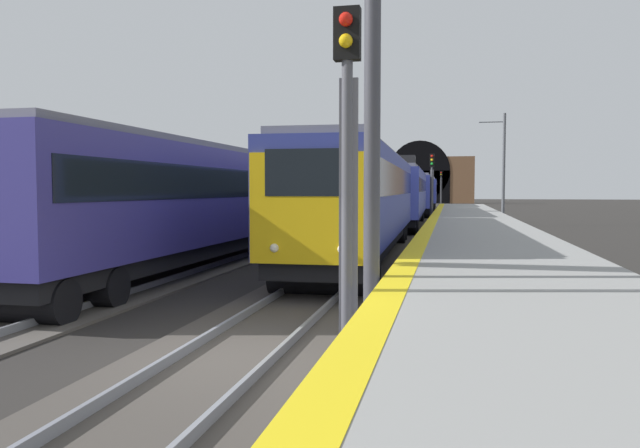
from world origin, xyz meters
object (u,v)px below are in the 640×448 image
at_px(train_main_approaching, 412,193).
at_px(railway_signal_far, 441,186).
at_px(railway_signal_near, 347,158).
at_px(train_adjacent_platform, 327,194).
at_px(overhead_signal_gantry, 130,12).
at_px(railway_signal_mid, 432,181).
at_px(catenary_mast_near, 503,168).

relative_size(train_main_approaching, railway_signal_far, 14.77).
relative_size(railway_signal_near, railway_signal_far, 0.97).
bearing_deg(train_adjacent_platform, train_main_approaching, -23.61).
relative_size(railway_signal_near, overhead_signal_gantry, 0.57).
distance_m(railway_signal_near, overhead_signal_gantry, 5.32).
height_order(railway_signal_far, overhead_signal_gantry, overhead_signal_gantry).
height_order(train_adjacent_platform, overhead_signal_gantry, overhead_signal_gantry).
xyz_separation_m(railway_signal_near, railway_signal_mid, (40.47, -0.00, 0.22)).
height_order(railway_signal_mid, overhead_signal_gantry, overhead_signal_gantry).
bearing_deg(train_main_approaching, train_adjacent_platform, -25.38).
height_order(railway_signal_near, railway_signal_mid, railway_signal_mid).
bearing_deg(train_main_approaching, railway_signal_near, 1.16).
bearing_deg(catenary_mast_near, railway_signal_mid, 52.79).
bearing_deg(train_main_approaching, railway_signal_far, 176.58).
height_order(train_adjacent_platform, railway_signal_mid, railway_signal_mid).
bearing_deg(railway_signal_mid, train_adjacent_platform, -39.54).
xyz_separation_m(railway_signal_near, railway_signal_far, (87.46, -0.00, 0.10)).
bearing_deg(railway_signal_near, train_adjacent_platform, -168.12).
height_order(railway_signal_near, catenary_mast_near, catenary_mast_near).
height_order(train_main_approaching, railway_signal_mid, railway_signal_mid).
bearing_deg(catenary_mast_near, train_main_approaching, 45.07).
distance_m(train_main_approaching, railway_signal_far, 44.07).
xyz_separation_m(overhead_signal_gantry, catenary_mast_near, (35.03, -9.37, -1.74)).
height_order(train_main_approaching, railway_signal_near, railway_signal_near).
xyz_separation_m(train_main_approaching, train_adjacent_platform, (-11.18, 5.03, -0.00)).
height_order(railway_signal_far, catenary_mast_near, catenary_mast_near).
distance_m(train_adjacent_platform, railway_signal_near, 32.96).
bearing_deg(railway_signal_mid, train_main_approaching, -149.45).
bearing_deg(train_adjacent_platform, railway_signal_far, -6.38).
bearing_deg(railway_signal_far, train_main_approaching, -2.27).
bearing_deg(catenary_mast_near, railway_signal_far, 5.73).
bearing_deg(train_main_approaching, overhead_signal_gantry, -4.58).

